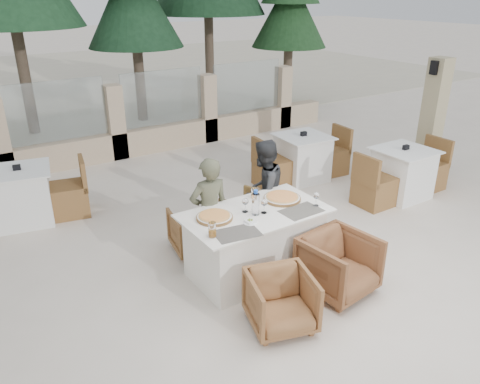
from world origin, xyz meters
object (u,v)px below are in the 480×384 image
pizza_right (282,197)px  wine_glass_corner (316,198)px  armchair_far_right (249,214)px  diner_right (263,191)px  water_bottle (256,202)px  armchair_far_left (195,230)px  pizza_left (214,217)px  armchair_near_right (339,265)px  wine_glass_centre (245,204)px  bg_table_c (402,173)px  armchair_near_left (281,301)px  diner_left (209,212)px  beer_glass_right (254,193)px  dining_table (255,243)px  beer_glass_left (212,230)px  wine_glass_near (264,205)px  bg_table_a (22,196)px  bg_table_b (302,158)px  olive_dish (250,221)px

pizza_right → wine_glass_corner: wine_glass_corner is taller
armchair_far_right → diner_right: (0.07, -0.21, 0.39)m
water_bottle → armchair_far_left: 1.12m
pizza_left → armchair_near_right: size_ratio=0.55×
pizza_left → pizza_right: size_ratio=0.90×
pizza_left → wine_glass_centre: bearing=-6.2°
armchair_far_left → diner_right: size_ratio=0.44×
bg_table_c → armchair_near_right: bearing=-153.2°
armchair_near_left → diner_left: diner_left is taller
armchair_near_right → beer_glass_right: bearing=100.0°
water_bottle → armchair_near_right: (0.57, -0.74, -0.59)m
dining_table → wine_glass_centre: wine_glass_centre is taller
water_bottle → beer_glass_left: water_bottle is taller
wine_glass_near → diner_right: (0.50, 0.69, -0.20)m
beer_glass_left → bg_table_a: beer_glass_left is taller
armchair_near_left → armchair_near_right: 0.87m
wine_glass_near → bg_table_c: wine_glass_near is taller
armchair_near_left → bg_table_b: 3.87m
armchair_near_right → armchair_far_right: bearing=84.9°
water_bottle → bg_table_a: (-1.90, 2.88, -0.53)m
water_bottle → armchair_near_left: (-0.30, -0.85, -0.63)m
olive_dish → bg_table_a: bearing=119.9°
wine_glass_near → armchair_near_left: wine_glass_near is taller
olive_dish → armchair_near_right: olive_dish is taller
pizza_left → armchair_near_right: pizza_left is taller
pizza_left → diner_right: (1.02, 0.52, -0.13)m
water_bottle → diner_right: diner_right is taller
water_bottle → armchair_near_left: bearing=-109.2°
beer_glass_right → armchair_far_right: bearing=60.8°
wine_glass_corner → diner_right: bearing=96.1°
wine_glass_near → armchair_far_right: (0.43, 0.91, -0.59)m
pizza_right → bg_table_a: pizza_right is taller
armchair_near_right → armchair_far_left: bearing=111.3°
pizza_right → wine_glass_near: (-0.38, -0.16, 0.06)m
armchair_far_left → water_bottle: bearing=117.6°
beer_glass_left → diner_left: bearing=62.3°
olive_dish → bg_table_c: olive_dish is taller
diner_right → bg_table_a: size_ratio=0.81×
wine_glass_centre → bg_table_a: size_ratio=0.11×
wine_glass_near → olive_dish: size_ratio=1.67×
diner_right → bg_table_a: 3.35m
olive_dish → armchair_near_left: bearing=-100.6°
bg_table_a → bg_table_c: (5.08, -2.33, 0.00)m
water_bottle → wine_glass_near: (0.10, -0.02, -0.05)m
wine_glass_near → beer_glass_left: (-0.74, -0.15, -0.01)m
beer_glass_right → bg_table_c: beer_glass_right is taller
armchair_far_left → armchair_far_right: size_ratio=0.98×
beer_glass_left → beer_glass_right: bearing=31.6°
wine_glass_corner → armchair_far_left: size_ratio=0.31×
pizza_left → armchair_near_left: pizza_left is taller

